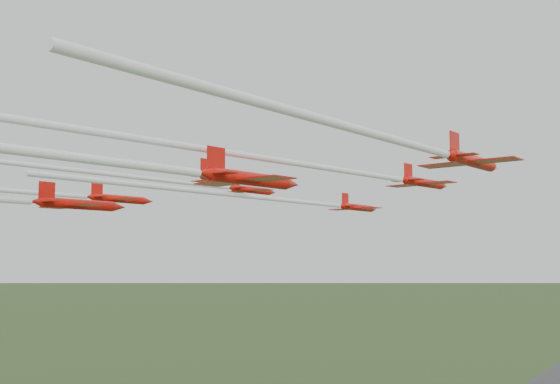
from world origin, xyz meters
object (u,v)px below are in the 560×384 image
Objects in this scene: jet_row3_left at (39,193)px; jet_row3_right at (420,147)px; jet_row4_right at (104,161)px; jet_row2_right at (351,172)px; jet_lead at (296,201)px; jet_row2_left at (143,178)px; jet_row3_mid at (79,159)px.

jet_row3_left is 1.16× the size of jet_row3_right.
jet_row3_left is at bearing 157.87° from jet_row4_right.
jet_row3_left is (-40.75, -9.10, -0.63)m from jet_row2_right.
jet_row2_right is 41.76m from jet_row3_left.
jet_row3_left is (-27.17, -19.10, 1.11)m from jet_lead.
jet_row2_right reaches higher than jet_row3_left.
jet_lead reaches higher than jet_row4_right.
jet_row3_left is 0.92× the size of jet_row4_right.
jet_row3_right reaches higher than jet_row3_left.
jet_row2_left is 25.67m from jet_row2_right.
jet_lead is 0.97× the size of jet_row4_right.
jet_lead is 1.06× the size of jet_row3_left.
jet_row2_left reaches higher than jet_row3_mid.
jet_row3_left is 0.79× the size of jet_row3_mid.
jet_row3_right is at bearing 55.17° from jet_row4_right.
jet_row2_right is at bearing -33.03° from jet_lead.
jet_row2_right is at bearing 16.54° from jet_row3_left.
jet_row3_left reaches higher than jet_lead.
jet_row3_left is at bearing -141.56° from jet_lead.
jet_row3_mid reaches higher than jet_lead.
jet_row2_left reaches higher than jet_row3_left.
jet_row2_right is 26.68m from jet_row3_mid.
jet_row2_left reaches higher than jet_row3_right.
jet_row2_right is 1.05× the size of jet_row3_left.
jet_row3_mid is at bearing -120.68° from jet_row2_right.
jet_row4_right is at bearing -87.14° from jet_row2_right.
jet_row3_left is 43.27m from jet_row4_right.
jet_row4_right is at bearing -70.92° from jet_lead.
jet_row4_right is at bearing -42.36° from jet_row2_left.
jet_row3_right is (37.56, -6.20, -0.85)m from jet_row2_left.
jet_row4_right is at bearing -23.86° from jet_row3_left.
jet_lead is 1.01× the size of jet_row2_right.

